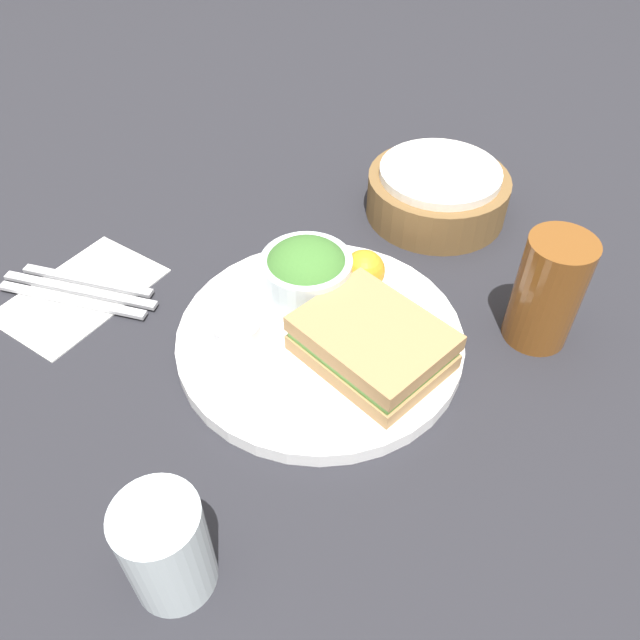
{
  "coord_description": "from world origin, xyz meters",
  "views": [
    {
      "loc": [
        0.27,
        -0.4,
        0.52
      ],
      "look_at": [
        0.0,
        0.0,
        0.04
      ],
      "focal_mm": 35.0,
      "sensor_mm": 36.0,
      "label": 1
    }
  ],
  "objects_px": {
    "dressing_cup": "(237,332)",
    "spoon": "(87,281)",
    "plate": "(320,338)",
    "knife": "(80,290)",
    "sandwich": "(372,344)",
    "water_glass": "(166,548)",
    "bread_basket": "(437,193)",
    "fork": "(72,300)",
    "drink_glass": "(548,291)",
    "salad_bowl": "(306,273)"
  },
  "relations": [
    {
      "from": "dressing_cup",
      "to": "fork",
      "type": "height_order",
      "value": "dressing_cup"
    },
    {
      "from": "salad_bowl",
      "to": "plate",
      "type": "bearing_deg",
      "value": -41.72
    },
    {
      "from": "fork",
      "to": "spoon",
      "type": "distance_m",
      "value": 0.04
    },
    {
      "from": "sandwich",
      "to": "water_glass",
      "type": "bearing_deg",
      "value": -93.67
    },
    {
      "from": "dressing_cup",
      "to": "water_glass",
      "type": "xyz_separation_m",
      "value": [
        0.12,
        -0.22,
        0.02
      ]
    },
    {
      "from": "plate",
      "to": "drink_glass",
      "type": "distance_m",
      "value": 0.25
    },
    {
      "from": "dressing_cup",
      "to": "knife",
      "type": "height_order",
      "value": "dressing_cup"
    },
    {
      "from": "plate",
      "to": "salad_bowl",
      "type": "relative_size",
      "value": 3.05
    },
    {
      "from": "dressing_cup",
      "to": "sandwich",
      "type": "bearing_deg",
      "value": 23.91
    },
    {
      "from": "salad_bowl",
      "to": "drink_glass",
      "type": "relative_size",
      "value": 0.79
    },
    {
      "from": "bread_basket",
      "to": "fork",
      "type": "bearing_deg",
      "value": -124.08
    },
    {
      "from": "dressing_cup",
      "to": "drink_glass",
      "type": "relative_size",
      "value": 0.39
    },
    {
      "from": "plate",
      "to": "water_glass",
      "type": "xyz_separation_m",
      "value": [
        0.05,
        -0.29,
        0.04
      ]
    },
    {
      "from": "fork",
      "to": "dressing_cup",
      "type": "bearing_deg",
      "value": 175.12
    },
    {
      "from": "spoon",
      "to": "salad_bowl",
      "type": "bearing_deg",
      "value": -172.48
    },
    {
      "from": "sandwich",
      "to": "fork",
      "type": "xyz_separation_m",
      "value": [
        -0.35,
        -0.11,
        -0.04
      ]
    },
    {
      "from": "fork",
      "to": "knife",
      "type": "bearing_deg",
      "value": -90.0
    },
    {
      "from": "plate",
      "to": "knife",
      "type": "distance_m",
      "value": 0.3
    },
    {
      "from": "bread_basket",
      "to": "spoon",
      "type": "height_order",
      "value": "bread_basket"
    },
    {
      "from": "plate",
      "to": "drink_glass",
      "type": "height_order",
      "value": "drink_glass"
    },
    {
      "from": "plate",
      "to": "knife",
      "type": "bearing_deg",
      "value": -161.81
    },
    {
      "from": "water_glass",
      "to": "drink_glass",
      "type": "bearing_deg",
      "value": 71.37
    },
    {
      "from": "bread_basket",
      "to": "fork",
      "type": "distance_m",
      "value": 0.5
    },
    {
      "from": "bread_basket",
      "to": "salad_bowl",
      "type": "bearing_deg",
      "value": -98.96
    },
    {
      "from": "fork",
      "to": "knife",
      "type": "height_order",
      "value": "same"
    },
    {
      "from": "dressing_cup",
      "to": "bread_basket",
      "type": "xyz_separation_m",
      "value": [
        0.06,
        0.36,
        0.0
      ]
    },
    {
      "from": "knife",
      "to": "water_glass",
      "type": "bearing_deg",
      "value": 132.47
    },
    {
      "from": "water_glass",
      "to": "fork",
      "type": "bearing_deg",
      "value": 152.51
    },
    {
      "from": "spoon",
      "to": "knife",
      "type": "bearing_deg",
      "value": 90.0
    },
    {
      "from": "drink_glass",
      "to": "spoon",
      "type": "height_order",
      "value": "drink_glass"
    },
    {
      "from": "drink_glass",
      "to": "spoon",
      "type": "bearing_deg",
      "value": -155.03
    },
    {
      "from": "salad_bowl",
      "to": "fork",
      "type": "relative_size",
      "value": 0.54
    },
    {
      "from": "plate",
      "to": "bread_basket",
      "type": "relative_size",
      "value": 1.66
    },
    {
      "from": "knife",
      "to": "bread_basket",
      "type": "bearing_deg",
      "value": -143.95
    },
    {
      "from": "bread_basket",
      "to": "spoon",
      "type": "relative_size",
      "value": 1.1
    },
    {
      "from": "fork",
      "to": "knife",
      "type": "xyz_separation_m",
      "value": [
        -0.01,
        0.02,
        0.0
      ]
    },
    {
      "from": "plate",
      "to": "water_glass",
      "type": "height_order",
      "value": "water_glass"
    },
    {
      "from": "plate",
      "to": "fork",
      "type": "distance_m",
      "value": 0.31
    },
    {
      "from": "salad_bowl",
      "to": "drink_glass",
      "type": "distance_m",
      "value": 0.26
    },
    {
      "from": "plate",
      "to": "fork",
      "type": "bearing_deg",
      "value": -158.44
    },
    {
      "from": "dressing_cup",
      "to": "bread_basket",
      "type": "bearing_deg",
      "value": 80.36
    },
    {
      "from": "plate",
      "to": "knife",
      "type": "height_order",
      "value": "plate"
    },
    {
      "from": "drink_glass",
      "to": "salad_bowl",
      "type": "bearing_deg",
      "value": -155.8
    },
    {
      "from": "sandwich",
      "to": "water_glass",
      "type": "relative_size",
      "value": 1.6
    },
    {
      "from": "water_glass",
      "to": "knife",
      "type": "bearing_deg",
      "value": 150.65
    },
    {
      "from": "knife",
      "to": "drink_glass",
      "type": "bearing_deg",
      "value": -171.33
    },
    {
      "from": "drink_glass",
      "to": "knife",
      "type": "xyz_separation_m",
      "value": [
        -0.48,
        -0.25,
        -0.06
      ]
    },
    {
      "from": "salad_bowl",
      "to": "water_glass",
      "type": "bearing_deg",
      "value": -73.85
    },
    {
      "from": "sandwich",
      "to": "salad_bowl",
      "type": "bearing_deg",
      "value": 158.89
    },
    {
      "from": "dressing_cup",
      "to": "spoon",
      "type": "bearing_deg",
      "value": -175.72
    }
  ]
}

